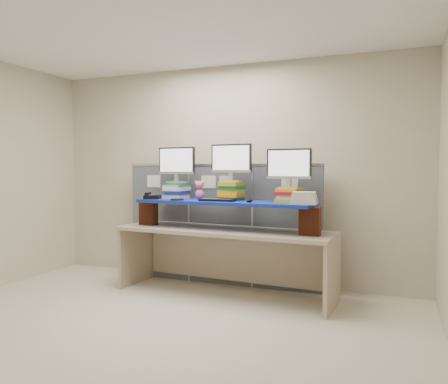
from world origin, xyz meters
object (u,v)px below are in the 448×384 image
at_px(monitor_right, 289,166).
at_px(keyboard, 217,200).
at_px(blue_board, 224,202).
at_px(monitor_center, 231,160).
at_px(desk, 224,242).
at_px(monitor_left, 177,162).
at_px(desk_phone, 152,197).

bearing_deg(monitor_right, keyboard, -164.31).
distance_m(blue_board, monitor_center, 0.50).
xyz_separation_m(desk, monitor_center, (0.04, 0.12, 0.95)).
bearing_deg(desk, monitor_left, 170.49).
distance_m(monitor_left, keyboard, 0.82).
height_order(desk, blue_board, blue_board).
bearing_deg(monitor_right, desk, -170.84).
relative_size(desk, keyboard, 6.22).
height_order(monitor_left, keyboard, monitor_left).
xyz_separation_m(desk, monitor_right, (0.74, 0.07, 0.88)).
distance_m(desk, monitor_left, 1.17).
xyz_separation_m(monitor_right, keyboard, (-0.79, -0.17, -0.39)).
xyz_separation_m(blue_board, keyboard, (-0.05, -0.10, 0.03)).
distance_m(desk, blue_board, 0.47).
bearing_deg(monitor_right, blue_board, -170.84).
bearing_deg(monitor_left, monitor_center, 0.00).
xyz_separation_m(monitor_center, desk_phone, (-0.97, -0.18, -0.44)).
height_order(monitor_center, keyboard, monitor_center).
relative_size(desk, monitor_left, 5.12).
bearing_deg(keyboard, desk, 62.19).
bearing_deg(monitor_left, blue_board, -9.51).
bearing_deg(desk_phone, blue_board, -13.95).
xyz_separation_m(desk, desk_phone, (-0.92, -0.06, 0.51)).
relative_size(desk, blue_board, 1.23).
bearing_deg(blue_board, desk, -176.38).
height_order(monitor_center, desk_phone, monitor_center).
bearing_deg(monitor_center, blue_board, -107.48).
relative_size(monitor_center, keyboard, 1.21).
bearing_deg(monitor_center, monitor_right, 0.00).
distance_m(monitor_center, desk_phone, 1.08).
bearing_deg(monitor_left, desk_phone, -130.98).
bearing_deg(desk_phone, monitor_left, 27.45).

